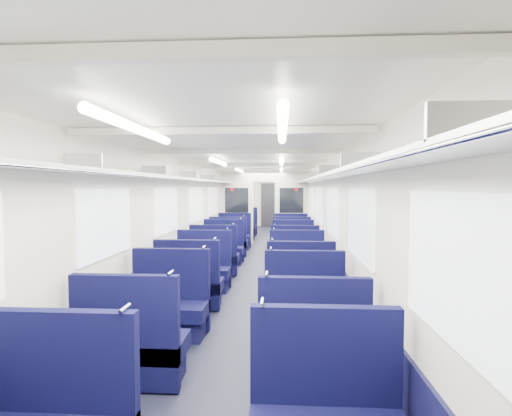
{
  "coord_description": "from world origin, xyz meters",
  "views": [
    {
      "loc": [
        0.54,
        -9.45,
        1.82
      ],
      "look_at": [
        -0.19,
        2.23,
        1.2
      ],
      "focal_mm": 27.82,
      "sensor_mm": 36.0,
      "label": 1
    }
  ],
  "objects_px": {
    "seat_9": "(300,289)",
    "seat_16": "(229,244)",
    "seat_4": "(131,349)",
    "seat_11": "(297,271)",
    "seat_19": "(291,239)",
    "seat_23": "(289,227)",
    "seat_6": "(169,308)",
    "seat_17": "(292,244)",
    "seat_10": "(203,271)",
    "bulkhead": "(264,205)",
    "seat_13": "(295,259)",
    "seat_12": "(215,259)",
    "seat_21": "(289,230)",
    "seat_20": "(241,230)",
    "seat_14": "(223,250)",
    "seat_18": "(234,238)",
    "seat_8": "(189,286)",
    "seat_22": "(244,227)",
    "seat_7": "(305,312)",
    "end_door": "(269,205)",
    "seat_15": "(293,251)"
  },
  "relations": [
    {
      "from": "seat_9",
      "to": "seat_16",
      "type": "xyz_separation_m",
      "value": [
        -1.66,
        4.54,
        0.0
      ]
    },
    {
      "from": "seat_4",
      "to": "seat_11",
      "type": "height_order",
      "value": "same"
    },
    {
      "from": "seat_19",
      "to": "seat_23",
      "type": "relative_size",
      "value": 1.0
    },
    {
      "from": "seat_16",
      "to": "seat_23",
      "type": "bearing_deg",
      "value": 69.59
    },
    {
      "from": "seat_6",
      "to": "seat_17",
      "type": "xyz_separation_m",
      "value": [
        1.66,
        5.67,
        0.0
      ]
    },
    {
      "from": "seat_10",
      "to": "bulkhead",
      "type": "bearing_deg",
      "value": 81.91
    },
    {
      "from": "seat_16",
      "to": "seat_13",
      "type": "bearing_deg",
      "value": -52.66
    },
    {
      "from": "seat_12",
      "to": "seat_21",
      "type": "bearing_deg",
      "value": 73.39
    },
    {
      "from": "seat_20",
      "to": "seat_14",
      "type": "bearing_deg",
      "value": -90.0
    },
    {
      "from": "bulkhead",
      "to": "seat_18",
      "type": "xyz_separation_m",
      "value": [
        -0.83,
        -1.14,
        -0.9
      ]
    },
    {
      "from": "seat_16",
      "to": "seat_17",
      "type": "bearing_deg",
      "value": 3.17
    },
    {
      "from": "seat_10",
      "to": "seat_17",
      "type": "xyz_separation_m",
      "value": [
        1.66,
        3.52,
        0.0
      ]
    },
    {
      "from": "seat_8",
      "to": "seat_4",
      "type": "bearing_deg",
      "value": -90.0
    },
    {
      "from": "seat_4",
      "to": "seat_10",
      "type": "relative_size",
      "value": 1.0
    },
    {
      "from": "seat_11",
      "to": "seat_22",
      "type": "height_order",
      "value": "same"
    },
    {
      "from": "seat_7",
      "to": "seat_11",
      "type": "distance_m",
      "value": 2.31
    },
    {
      "from": "end_door",
      "to": "seat_15",
      "type": "relative_size",
      "value": 1.84
    },
    {
      "from": "seat_4",
      "to": "seat_12",
      "type": "bearing_deg",
      "value": 90.0
    },
    {
      "from": "seat_14",
      "to": "seat_20",
      "type": "xyz_separation_m",
      "value": [
        0.0,
        4.21,
        0.0
      ]
    },
    {
      "from": "seat_15",
      "to": "seat_21",
      "type": "distance_m",
      "value": 4.45
    },
    {
      "from": "seat_15",
      "to": "seat_10",
      "type": "bearing_deg",
      "value": -125.4
    },
    {
      "from": "seat_6",
      "to": "seat_15",
      "type": "distance_m",
      "value": 4.78
    },
    {
      "from": "seat_6",
      "to": "seat_7",
      "type": "relative_size",
      "value": 1.0
    },
    {
      "from": "seat_21",
      "to": "seat_14",
      "type": "bearing_deg",
      "value": -110.95
    },
    {
      "from": "seat_12",
      "to": "seat_23",
      "type": "xyz_separation_m",
      "value": [
        1.66,
        6.67,
        0.0
      ]
    },
    {
      "from": "seat_4",
      "to": "seat_10",
      "type": "distance_m",
      "value": 3.37
    },
    {
      "from": "bulkhead",
      "to": "seat_12",
      "type": "bearing_deg",
      "value": -100.19
    },
    {
      "from": "seat_15",
      "to": "seat_21",
      "type": "height_order",
      "value": "same"
    },
    {
      "from": "seat_6",
      "to": "seat_14",
      "type": "distance_m",
      "value": 4.6
    },
    {
      "from": "seat_4",
      "to": "seat_7",
      "type": "height_order",
      "value": "same"
    },
    {
      "from": "seat_14",
      "to": "seat_15",
      "type": "bearing_deg",
      "value": -3.82
    },
    {
      "from": "seat_16",
      "to": "seat_12",
      "type": "bearing_deg",
      "value": -90.0
    },
    {
      "from": "seat_7",
      "to": "seat_12",
      "type": "distance_m",
      "value": 3.8
    },
    {
      "from": "seat_7",
      "to": "seat_10",
      "type": "xyz_separation_m",
      "value": [
        -1.66,
        2.2,
        0.0
      ]
    },
    {
      "from": "seat_20",
      "to": "bulkhead",
      "type": "bearing_deg",
      "value": -44.63
    },
    {
      "from": "seat_15",
      "to": "seat_16",
      "type": "distance_m",
      "value": 1.99
    },
    {
      "from": "seat_8",
      "to": "seat_21",
      "type": "bearing_deg",
      "value": 78.06
    },
    {
      "from": "seat_4",
      "to": "end_door",
      "type": "bearing_deg",
      "value": 86.81
    },
    {
      "from": "bulkhead",
      "to": "seat_9",
      "type": "height_order",
      "value": "bulkhead"
    },
    {
      "from": "end_door",
      "to": "seat_13",
      "type": "relative_size",
      "value": 1.84
    },
    {
      "from": "seat_11",
      "to": "seat_15",
      "type": "xyz_separation_m",
      "value": [
        0.0,
        2.23,
        0.0
      ]
    },
    {
      "from": "end_door",
      "to": "seat_18",
      "type": "relative_size",
      "value": 1.84
    },
    {
      "from": "seat_13",
      "to": "seat_20",
      "type": "distance_m",
      "value": 5.66
    },
    {
      "from": "seat_6",
      "to": "bulkhead",
      "type": "bearing_deg",
      "value": 84.07
    },
    {
      "from": "seat_22",
      "to": "seat_14",
      "type": "bearing_deg",
      "value": -90.0
    },
    {
      "from": "seat_14",
      "to": "seat_19",
      "type": "xyz_separation_m",
      "value": [
        1.66,
        2.11,
        0.0
      ]
    },
    {
      "from": "seat_23",
      "to": "seat_21",
      "type": "bearing_deg",
      "value": -90.0
    },
    {
      "from": "seat_8",
      "to": "seat_18",
      "type": "relative_size",
      "value": 1.0
    },
    {
      "from": "seat_14",
      "to": "seat_6",
      "type": "bearing_deg",
      "value": -90.0
    },
    {
      "from": "bulkhead",
      "to": "seat_20",
      "type": "xyz_separation_m",
      "value": [
        -0.83,
        0.82,
        -0.9
      ]
    }
  ]
}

